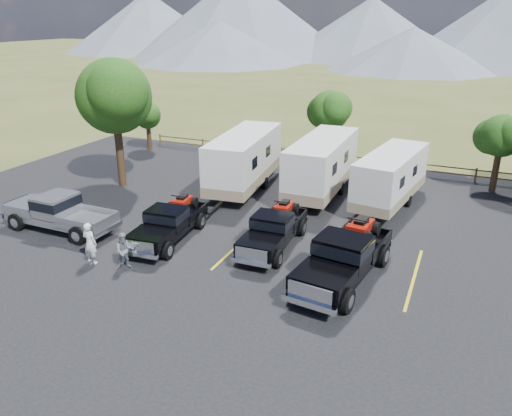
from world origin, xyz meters
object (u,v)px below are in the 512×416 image
at_px(tree_big_nw, 114,96).
at_px(person_a, 90,243).
at_px(trailer_right, 391,178).
at_px(pickup_silver, 60,212).
at_px(trailer_left, 245,160).
at_px(rig_right, 345,256).
at_px(rig_center, 274,229).
at_px(trailer_center, 322,166).
at_px(rig_left, 169,222).
at_px(person_b, 125,251).

relative_size(tree_big_nw, person_a, 4.18).
height_order(trailer_right, pickup_silver, trailer_right).
xyz_separation_m(pickup_silver, person_a, (3.78, -2.20, -0.02)).
bearing_deg(trailer_left, trailer_right, -1.86).
bearing_deg(trailer_right, rig_right, -83.14).
bearing_deg(trailer_right, tree_big_nw, -160.82).
bearing_deg(trailer_left, rig_center, -62.32).
relative_size(trailer_right, person_a, 4.66).
relative_size(tree_big_nw, trailer_center, 0.81).
xyz_separation_m(tree_big_nw, rig_right, (15.88, -6.29, -4.50)).
bearing_deg(trailer_right, trailer_center, -175.30).
height_order(tree_big_nw, person_a, tree_big_nw).
bearing_deg(rig_right, rig_left, -175.69).
bearing_deg(trailer_left, person_b, -97.67).
bearing_deg(person_b, tree_big_nw, 84.62).
distance_m(trailer_right, person_a, 16.33).
xyz_separation_m(trailer_right, person_a, (-10.64, -12.38, -0.64)).
height_order(rig_center, trailer_left, trailer_left).
relative_size(trailer_center, person_b, 5.96).
distance_m(rig_right, pickup_silver, 14.22).
height_order(pickup_silver, person_b, pickup_silver).
distance_m(pickup_silver, person_a, 4.37).
bearing_deg(pickup_silver, trailer_left, 149.72).
bearing_deg(rig_left, pickup_silver, -172.74).
height_order(rig_right, trailer_center, trailer_center).
xyz_separation_m(rig_right, trailer_right, (0.22, 9.41, 0.53)).
relative_size(trailer_right, pickup_silver, 1.42).
bearing_deg(rig_left, tree_big_nw, 136.10).
bearing_deg(trailer_right, pickup_silver, -136.59).
height_order(rig_left, person_b, rig_left).
bearing_deg(person_b, rig_left, 43.92).
xyz_separation_m(rig_right, person_b, (-8.76, -2.77, -0.25)).
xyz_separation_m(trailer_left, trailer_center, (4.62, 0.91, -0.03)).
relative_size(rig_center, pickup_silver, 0.91).
distance_m(tree_big_nw, rig_center, 13.76).
bearing_deg(rig_left, trailer_right, 40.12).
distance_m(tree_big_nw, trailer_right, 16.87).
distance_m(rig_left, trailer_right, 12.59).
relative_size(tree_big_nw, rig_left, 1.38).
relative_size(trailer_left, pickup_silver, 1.60).
xyz_separation_m(tree_big_nw, trailer_left, (7.41, 2.47, -3.77)).
bearing_deg(rig_left, trailer_center, 57.31).
bearing_deg(pickup_silver, trailer_right, 126.01).
xyz_separation_m(trailer_left, person_a, (-1.95, -11.71, -0.85)).
height_order(tree_big_nw, rig_right, tree_big_nw).
xyz_separation_m(rig_left, pickup_silver, (-5.58, -1.24, 0.07)).
bearing_deg(trailer_right, rig_center, -109.18).
xyz_separation_m(trailer_center, person_b, (-4.91, -12.43, -0.95)).
relative_size(rig_right, trailer_left, 0.69).
bearing_deg(tree_big_nw, person_a, -59.45).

